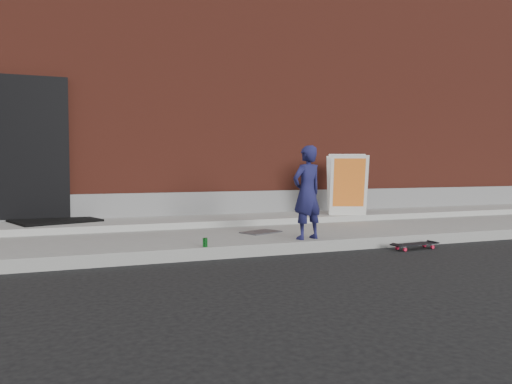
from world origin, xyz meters
name	(u,v)px	position (x,y,z in m)	size (l,w,h in m)	color
ground	(253,257)	(0.00, 0.00, 0.00)	(80.00, 80.00, 0.00)	black
sidewalk	(218,235)	(0.00, 1.50, 0.07)	(20.00, 3.00, 0.15)	gray
apron	(203,221)	(0.00, 2.40, 0.20)	(20.00, 1.20, 0.10)	gray
building	(156,111)	(0.00, 6.99, 2.50)	(20.00, 8.10, 5.00)	#5E251A
child	(307,192)	(0.83, 0.20, 0.77)	(0.45, 0.29, 1.23)	#181945
skateboard	(415,244)	(2.22, -0.23, 0.06)	(0.70, 0.23, 0.08)	red
pizza_sign	(347,184)	(2.50, 1.98, 0.79)	(0.89, 0.95, 1.07)	silver
soda_can	(205,242)	(-0.59, 0.05, 0.20)	(0.06, 0.06, 0.11)	#187826
doormat	(55,221)	(-2.30, 2.63, 0.27)	(1.17, 0.95, 0.03)	black
utility_plate	(261,232)	(0.49, 1.01, 0.16)	(0.55, 0.35, 0.02)	#535358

